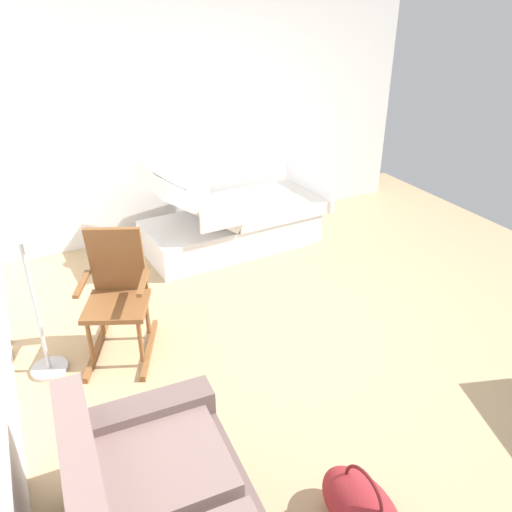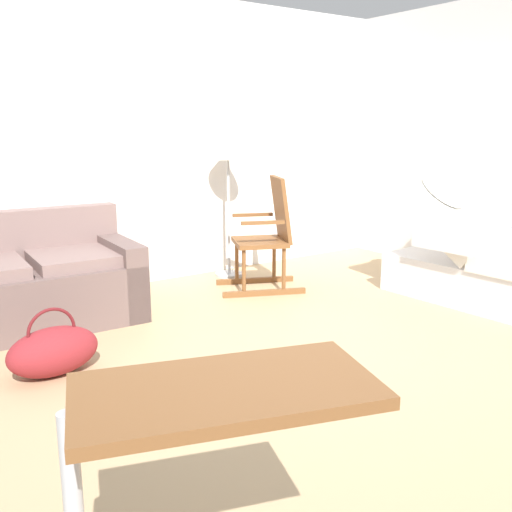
% 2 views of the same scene
% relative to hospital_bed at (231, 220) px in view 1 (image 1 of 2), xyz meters
% --- Properties ---
extents(ground_plane, '(6.42, 6.42, 0.00)m').
position_rel_hospital_bed_xyz_m(ground_plane, '(-1.90, -0.05, -0.31)').
color(ground_plane, tan).
extents(side_wall, '(0.10, 5.16, 2.70)m').
position_rel_hospital_bed_xyz_m(side_wall, '(0.72, -0.05, 1.04)').
color(side_wall, white).
rests_on(side_wall, ground).
extents(hospital_bed, '(1.10, 2.11, 1.12)m').
position_rel_hospital_bed_xyz_m(hospital_bed, '(0.00, 0.00, 0.00)').
color(hospital_bed, silver).
rests_on(hospital_bed, ground).
extents(rocking_chair, '(0.89, 0.74, 1.05)m').
position_rel_hospital_bed_xyz_m(rocking_chair, '(-1.35, 1.57, 0.19)').
color(rocking_chair, brown).
rests_on(rocking_chair, ground).
extents(floor_lamp, '(0.34, 0.34, 1.48)m').
position_rel_hospital_bed_xyz_m(floor_lamp, '(-1.40, 2.18, 0.92)').
color(floor_lamp, '#B2B5BA').
rests_on(floor_lamp, ground).
extents(duffel_bag, '(0.58, 0.36, 0.43)m').
position_rel_hospital_bed_xyz_m(duffel_bag, '(-3.55, 0.79, -0.16)').
color(duffel_bag, maroon).
rests_on(duffel_bag, ground).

